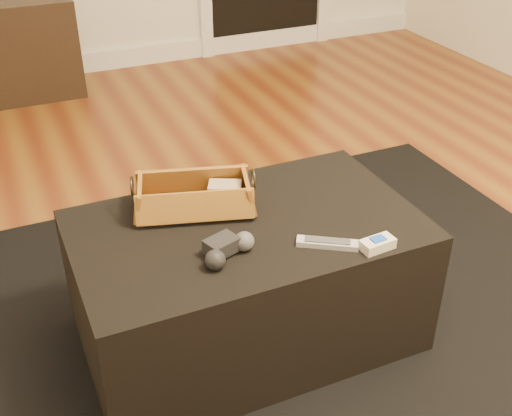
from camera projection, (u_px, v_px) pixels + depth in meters
name	position (u px, v px, depth m)	size (l,w,h in m)	color
floor	(252.00, 340.00, 2.06)	(5.00, 5.50, 0.01)	brown
baseboard	(83.00, 63.00, 4.15)	(5.00, 0.04, 0.12)	white
area_rug	(254.00, 344.00, 2.03)	(2.60, 2.00, 0.01)	black
ottoman	(247.00, 281.00, 1.96)	(1.00, 0.60, 0.42)	black
tv_remote	(189.00, 206.00, 1.89)	(0.19, 0.04, 0.02)	black
cloth_bundle	(225.00, 192.00, 1.93)	(0.10, 0.07, 0.05)	tan
wicker_basket	(194.00, 198.00, 1.89)	(0.39, 0.28, 0.12)	#B15D28
game_controller	(227.00, 248.00, 1.70)	(0.17, 0.13, 0.05)	black
silver_remote	(327.00, 243.00, 1.75)	(0.16, 0.12, 0.02)	silver
cream_gadget	(378.00, 244.00, 1.73)	(0.10, 0.06, 0.03)	beige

